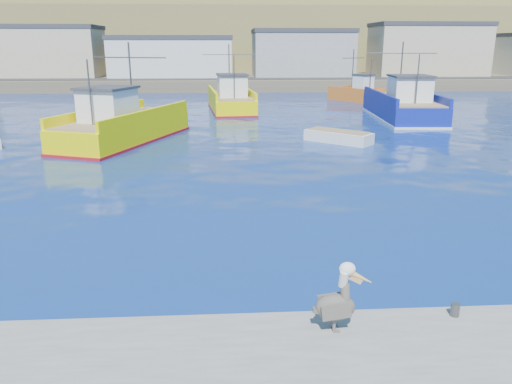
% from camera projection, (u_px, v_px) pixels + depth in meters
% --- Properties ---
extents(ground, '(260.00, 260.00, 0.00)m').
position_uv_depth(ground, '(300.00, 273.00, 14.46)').
color(ground, navy).
rests_on(ground, ground).
extents(dock_bollards, '(36.20, 0.20, 0.30)m').
position_uv_depth(dock_bollards, '(350.00, 313.00, 11.06)').
color(dock_bollards, '#4C4C4C').
rests_on(dock_bollards, dock).
extents(far_shore, '(200.00, 81.00, 24.00)m').
position_uv_depth(far_shore, '(233.00, 33.00, 116.44)').
color(far_shore, brown).
rests_on(far_shore, ground).
extents(trawler_yellow_a, '(8.07, 12.70, 6.61)m').
position_uv_depth(trawler_yellow_a, '(122.00, 126.00, 33.76)').
color(trawler_yellow_a, '#F3E600').
rests_on(trawler_yellow_a, ground).
extents(trawler_yellow_b, '(5.31, 11.54, 6.51)m').
position_uv_depth(trawler_yellow_b, '(231.00, 100.00, 49.81)').
color(trawler_yellow_b, '#F3E600').
rests_on(trawler_yellow_b, ground).
extents(trawler_blue, '(6.18, 13.16, 6.72)m').
position_uv_depth(trawler_blue, '(403.00, 106.00, 44.39)').
color(trawler_blue, navy).
rests_on(trawler_blue, ground).
extents(boat_orange, '(5.89, 7.17, 5.89)m').
position_uv_depth(boat_orange, '(358.00, 93.00, 58.31)').
color(boat_orange, orange).
rests_on(boat_orange, ground).
extents(skiff_mid, '(4.47, 4.22, 0.99)m').
position_uv_depth(skiff_mid, '(338.00, 138.00, 33.83)').
color(skiff_mid, silver).
rests_on(skiff_mid, ground).
extents(pelican, '(1.26, 0.52, 1.56)m').
position_uv_depth(pelican, '(338.00, 301.00, 10.52)').
color(pelican, '#595451').
rests_on(pelican, dock).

